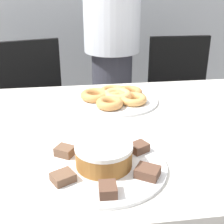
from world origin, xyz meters
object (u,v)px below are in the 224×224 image
(plate_donuts, at_px, (117,100))
(napkin, at_px, (224,107))
(person_standing, at_px, (112,42))
(plate_cake, at_px, (104,166))
(frosted_cake, at_px, (104,155))
(office_chair_left, at_px, (37,121))
(office_chair_right, at_px, (182,113))

(plate_donuts, distance_m, napkin, 0.44)
(person_standing, xyz_separation_m, napkin, (0.36, -0.72, -0.13))
(plate_cake, distance_m, napkin, 0.64)
(frosted_cake, xyz_separation_m, napkin, (0.53, 0.36, -0.04))
(napkin, bearing_deg, frosted_cake, -145.82)
(person_standing, bearing_deg, frosted_cake, -99.05)
(plate_donuts, xyz_separation_m, frosted_cake, (-0.11, -0.49, 0.04))
(napkin, bearing_deg, person_standing, 116.57)
(plate_donuts, xyz_separation_m, napkin, (0.42, -0.13, -0.00))
(person_standing, bearing_deg, office_chair_left, -176.86)
(plate_donuts, height_order, napkin, plate_donuts)
(office_chair_right, relative_size, plate_cake, 2.56)
(person_standing, relative_size, plate_donuts, 4.89)
(office_chair_left, distance_m, napkin, 1.14)
(person_standing, bearing_deg, plate_donuts, -95.71)
(person_standing, xyz_separation_m, frosted_cake, (-0.17, -1.08, -0.09))
(office_chair_left, relative_size, plate_cake, 2.56)
(plate_cake, bearing_deg, office_chair_left, 105.84)
(person_standing, relative_size, napkin, 12.45)
(office_chair_left, relative_size, napkin, 6.62)
(office_chair_right, height_order, plate_donuts, office_chair_right)
(office_chair_left, bearing_deg, plate_cake, -88.15)
(office_chair_left, bearing_deg, napkin, -53.83)
(office_chair_left, distance_m, frosted_cake, 1.16)
(person_standing, relative_size, plate_cake, 4.82)
(office_chair_left, height_order, frosted_cake, office_chair_left)
(plate_donuts, distance_m, frosted_cake, 0.51)
(person_standing, height_order, office_chair_right, person_standing)
(frosted_cake, relative_size, napkin, 1.17)
(person_standing, bearing_deg, napkin, -63.43)
(plate_cake, height_order, frosted_cake, frosted_cake)
(plate_cake, relative_size, frosted_cake, 2.21)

